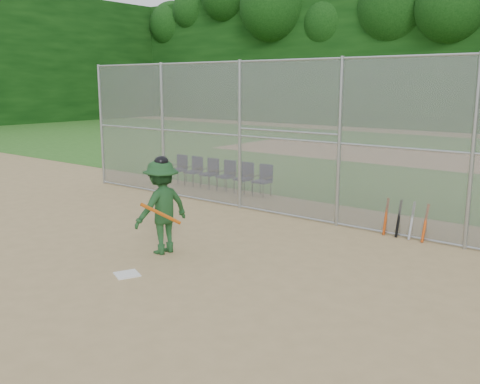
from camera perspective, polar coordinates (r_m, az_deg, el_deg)
The scene contains 13 objects.
ground at distance 9.98m, azimuth -9.08°, elevation -8.46°, with size 100.00×100.00×0.00m, color tan.
grass_strip at distance 25.48m, azimuth 22.31°, elevation 3.03°, with size 100.00×100.00×0.00m, color #2B621D.
dirt_patch_far at distance 25.48m, azimuth 22.32°, elevation 3.03°, with size 24.00×24.00×0.00m, color tan.
backstop_fence at distance 13.33m, azimuth 6.75°, elevation 5.77°, with size 16.09×0.09×4.00m.
home_plate at distance 9.94m, azimuth -11.96°, elevation -8.59°, with size 0.41×0.41×0.02m, color silver.
batter_at_plate at distance 10.83m, azimuth -8.35°, elevation -1.53°, with size 1.07×1.38×1.99m.
spare_bats at distance 12.42m, azimuth 17.21°, elevation -2.83°, with size 0.96×0.32×0.84m.
chair_0 at distance 18.58m, azimuth -6.67°, elevation 2.44°, with size 0.54×0.52×0.96m, color #10133C, non-canonical shape.
chair_1 at distance 18.08m, azimuth -5.06°, elevation 2.22°, with size 0.54×0.52×0.96m, color #10133C, non-canonical shape.
chair_2 at distance 17.60m, azimuth -3.35°, elevation 1.99°, with size 0.54×0.52×0.96m, color #10133C, non-canonical shape.
chair_3 at distance 17.13m, azimuth -1.56°, elevation 1.74°, with size 0.54×0.52×0.96m, color #10133C, non-canonical shape.
chair_4 at distance 16.68m, azimuth 0.33°, elevation 1.48°, with size 0.54×0.52×0.96m, color #10133C, non-canonical shape.
chair_5 at distance 16.25m, azimuth 2.33°, elevation 1.21°, with size 0.54×0.52×0.96m, color #10133C, non-canonical shape.
Camera 1 is at (6.99, -6.27, 3.38)m, focal length 40.00 mm.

